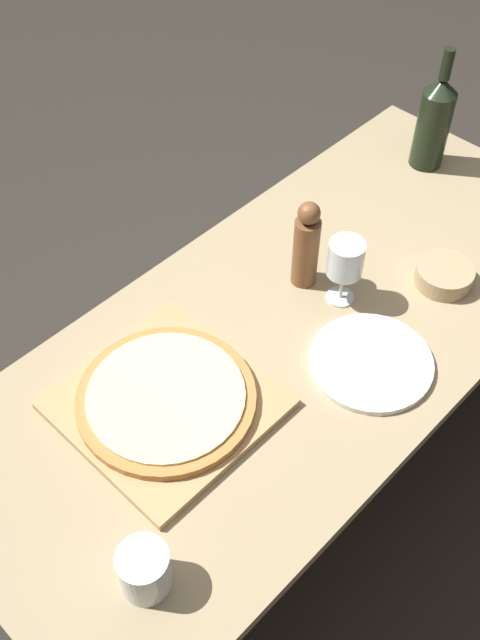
% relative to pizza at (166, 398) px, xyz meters
% --- Properties ---
extents(ground_plane, '(12.00, 12.00, 0.00)m').
position_rel_pizza_xyz_m(ground_plane, '(0.05, 0.35, -0.77)').
color(ground_plane, '#2D2823').
extents(dining_table, '(0.72, 1.63, 0.74)m').
position_rel_pizza_xyz_m(dining_table, '(0.05, 0.35, -0.13)').
color(dining_table, '#9E8966').
rests_on(dining_table, ground_plane).
extents(cutting_board, '(0.37, 0.37, 0.02)m').
position_rel_pizza_xyz_m(cutting_board, '(0.00, -0.00, -0.02)').
color(cutting_board, tan).
rests_on(cutting_board, dining_table).
extents(pizza, '(0.35, 0.35, 0.02)m').
position_rel_pizza_xyz_m(pizza, '(0.00, 0.00, 0.00)').
color(pizza, '#BC7A3D').
rests_on(pizza, cutting_board).
extents(wine_bottle, '(0.09, 0.09, 0.33)m').
position_rel_pizza_xyz_m(wine_bottle, '(-0.09, 1.00, 0.10)').
color(wine_bottle, black).
rests_on(wine_bottle, dining_table).
extents(pepper_mill, '(0.06, 0.06, 0.22)m').
position_rel_pizza_xyz_m(pepper_mill, '(-0.03, 0.45, 0.08)').
color(pepper_mill, brown).
rests_on(pepper_mill, dining_table).
extents(wine_glass, '(0.08, 0.08, 0.16)m').
position_rel_pizza_xyz_m(wine_glass, '(0.06, 0.46, 0.09)').
color(wine_glass, silver).
rests_on(wine_glass, dining_table).
extents(small_bowl, '(0.13, 0.13, 0.04)m').
position_rel_pizza_xyz_m(small_bowl, '(0.20, 0.66, -0.01)').
color(small_bowl, tan).
rests_on(small_bowl, dining_table).
extents(drinking_tumbler, '(0.09, 0.09, 0.09)m').
position_rel_pizza_xyz_m(drinking_tumbler, '(0.24, -0.26, 0.02)').
color(drinking_tumbler, silver).
rests_on(drinking_tumbler, dining_table).
extents(dinner_plate, '(0.26, 0.26, 0.01)m').
position_rel_pizza_xyz_m(dinner_plate, '(0.22, 0.36, -0.02)').
color(dinner_plate, silver).
rests_on(dinner_plate, dining_table).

